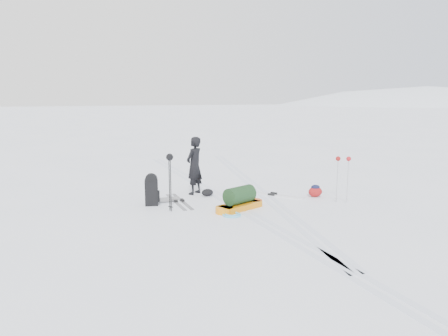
{
  "coord_description": "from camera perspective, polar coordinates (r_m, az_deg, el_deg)",
  "views": [
    {
      "loc": [
        -3.81,
        -10.65,
        2.94
      ],
      "look_at": [
        -0.16,
        0.43,
        0.95
      ],
      "focal_mm": 35.0,
      "sensor_mm": 36.0,
      "label": 1
    }
  ],
  "objects": [
    {
      "name": "ground",
      "position": [
        11.69,
        1.39,
        -4.89
      ],
      "size": [
        200.0,
        200.0,
        0.0
      ],
      "primitive_type": "plane",
      "color": "white",
      "rests_on": "ground"
    },
    {
      "name": "pulk_sled",
      "position": [
        11.26,
        2.05,
        -4.27
      ],
      "size": [
        1.59,
        1.09,
        0.6
      ],
      "rotation": [
        0.0,
        0.0,
        0.46
      ],
      "color": "orange",
      "rests_on": "ground"
    },
    {
      "name": "touring_skis_grey",
      "position": [
        12.1,
        -5.9,
        -4.36
      ],
      "size": [
        0.38,
        1.93,
        0.07
      ],
      "rotation": [
        0.0,
        0.0,
        1.62
      ],
      "color": "gray",
      "rests_on": "ground"
    },
    {
      "name": "ski_poles_silver",
      "position": [
        12.23,
        15.3,
        0.51
      ],
      "size": [
        0.38,
        0.24,
        1.27
      ],
      "rotation": [
        0.0,
        0.0,
        -0.26
      ],
      "color": "#B1B3B8",
      "rests_on": "ground"
    },
    {
      "name": "expedition_rucksack",
      "position": [
        11.79,
        -9.17,
        -2.92
      ],
      "size": [
        0.94,
        0.43,
        0.85
      ],
      "rotation": [
        0.0,
        0.0,
        -0.21
      ],
      "color": "black",
      "rests_on": "ground"
    },
    {
      "name": "ski_poles_black",
      "position": [
        10.97,
        -7.1,
        0.5
      ],
      "size": [
        0.18,
        0.22,
        1.47
      ],
      "rotation": [
        0.0,
        0.0,
        -0.43
      ],
      "color": "black",
      "rests_on": "ground"
    },
    {
      "name": "rope_coil",
      "position": [
        10.71,
        1.04,
        -6.1
      ],
      "size": [
        0.46,
        0.46,
        0.06
      ],
      "rotation": [
        0.0,
        0.0,
        0.0
      ],
      "color": "#5EC4E6",
      "rests_on": "ground"
    },
    {
      "name": "skier",
      "position": [
        12.86,
        -3.9,
        0.32
      ],
      "size": [
        0.74,
        0.72,
        1.71
      ],
      "primitive_type": "imported",
      "rotation": [
        0.0,
        0.0,
        3.86
      ],
      "color": "black",
      "rests_on": "ground"
    },
    {
      "name": "small_daypack",
      "position": [
        12.87,
        11.84,
        -2.95
      ],
      "size": [
        0.47,
        0.38,
        0.35
      ],
      "rotation": [
        0.0,
        0.0,
        -0.2
      ],
      "color": "maroon",
      "rests_on": "ground"
    },
    {
      "name": "thermos_pair",
      "position": [
        12.45,
        -9.28,
        -3.56
      ],
      "size": [
        0.25,
        0.16,
        0.25
      ],
      "rotation": [
        0.0,
        0.0,
        -0.37
      ],
      "color": "#595B61",
      "rests_on": "ground"
    },
    {
      "name": "ski_tracks",
      "position": [
        12.69,
        2.67,
        -3.7
      ],
      "size": [
        3.38,
        17.97,
        0.01
      ],
      "color": "silver",
      "rests_on": "ground"
    },
    {
      "name": "touring_skis_white",
      "position": [
        12.89,
        6.35,
        -3.5
      ],
      "size": [
        1.47,
        1.62,
        0.07
      ],
      "rotation": [
        0.0,
        0.0,
        -0.85
      ],
      "color": "white",
      "rests_on": "ground"
    },
    {
      "name": "stuff_sack",
      "position": [
        12.7,
        -2.19,
        -3.22
      ],
      "size": [
        0.36,
        0.28,
        0.21
      ],
      "rotation": [
        0.0,
        0.0,
        0.06
      ],
      "color": "black",
      "rests_on": "ground"
    }
  ]
}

